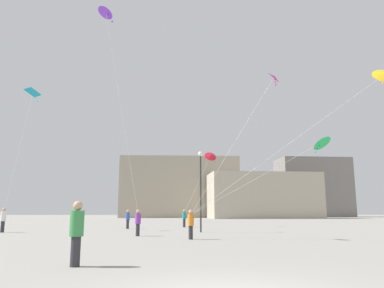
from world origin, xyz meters
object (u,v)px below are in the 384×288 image
person_in_orange (191,223)px  building_right_hall (313,188)px  kite_emerald_diamond (321,143)px  lamppost_east (201,179)px  kite_magenta_diamond (273,79)px  kite_violet_diamond (106,15)px  building_left_hall (180,188)px  kite_amber_diamond (384,75)px  kite_cyan_delta (33,94)px  kite_crimson_diamond (210,156)px  person_in_purple (138,221)px  building_centre_hall (263,196)px  person_in_green (77,230)px  person_in_blue (128,218)px  person_in_white (3,219)px  person_in_teal (184,217)px

person_in_orange → building_right_hall: (35.32, 79.23, 6.90)m
kite_emerald_diamond → lamppost_east: 8.78m
kite_magenta_diamond → lamppost_east: (-4.01, 6.45, -5.43)m
kite_violet_diamond → building_left_hall: bearing=86.4°
kite_amber_diamond → kite_magenta_diamond: 6.16m
kite_emerald_diamond → building_left_hall: 67.13m
kite_cyan_delta → kite_crimson_diamond: size_ratio=1.62×
kite_violet_diamond → kite_magenta_diamond: size_ratio=1.45×
kite_magenta_diamond → lamppost_east: size_ratio=1.44×
building_right_hall → person_in_orange: bearing=-114.0°
person_in_purple → person_in_orange: 4.22m
kite_violet_diamond → kite_magenta_diamond: bearing=0.7°
building_centre_hall → person_in_green: bearing=-106.6°
building_left_hall → kite_cyan_delta: bearing=-101.5°
person_in_purple → kite_amber_diamond: bearing=-45.8°
person_in_blue → lamppost_east: 8.69m
person_in_green → kite_cyan_delta: kite_cyan_delta is taller
kite_magenta_diamond → kite_crimson_diamond: bearing=97.8°
building_left_hall → building_centre_hall: (18.00, -10.16, -2.37)m
person_in_green → person_in_purple: 12.68m
person_in_orange → kite_violet_diamond: kite_violet_diamond is taller
building_centre_hall → kite_cyan_delta: bearing=-121.1°
person_in_blue → person_in_purple: size_ratio=1.01×
person_in_blue → person_in_white: bearing=17.7°
building_left_hall → building_right_hall: (36.00, 9.41, 0.64)m
person_in_green → person_in_teal: person_in_green is taller
person_in_blue → kite_amber_diamond: 22.32m
building_centre_hall → kite_magenta_diamond: bearing=-101.8°
kite_emerald_diamond → building_left_hall: size_ratio=0.34×
kite_emerald_diamond → building_right_hall: (26.62, 75.88, 1.83)m
kite_cyan_delta → building_centre_hall: bearing=58.9°
kite_magenta_diamond → lamppost_east: 9.33m
kite_violet_diamond → kite_magenta_diamond: (10.03, 0.13, -3.85)m
person_in_teal → building_right_hall: size_ratio=0.09×
person_in_teal → kite_crimson_diamond: size_ratio=0.26×
person_in_teal → kite_magenta_diamond: size_ratio=0.20×
kite_violet_diamond → kite_crimson_diamond: bearing=66.3°
person_in_teal → building_left_hall: bearing=130.7°
person_in_blue → lamppost_east: lamppost_east is taller
person_in_blue → kite_amber_diamond: bearing=125.5°
lamppost_east → person_in_blue: bearing=137.4°
kite_violet_diamond → person_in_white: bearing=140.2°
person_in_teal → building_left_hall: size_ratio=0.06×
kite_emerald_diamond → building_centre_hall: bearing=81.3°
person_in_green → kite_crimson_diamond: kite_crimson_diamond is taller
kite_crimson_diamond → lamppost_east: size_ratio=1.09×
kite_amber_diamond → kite_magenta_diamond: kite_magenta_diamond is taller
kite_amber_diamond → building_left_hall: 71.52m
person_in_green → kite_emerald_diamond: 18.62m
person_in_blue → kite_crimson_diamond: (7.65, 5.39, 6.27)m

